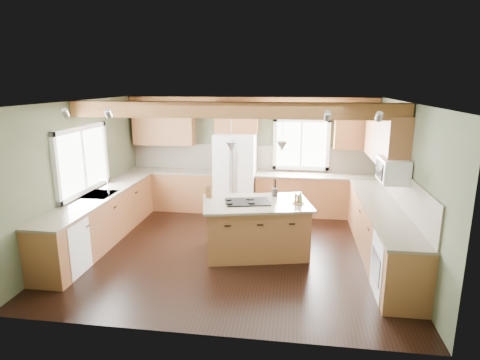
# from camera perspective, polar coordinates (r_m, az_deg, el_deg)

# --- Properties ---
(floor) EXTENTS (5.60, 5.60, 0.00)m
(floor) POSITION_cam_1_polar(r_m,az_deg,el_deg) (7.27, -0.84, -9.88)
(floor) COLOR black
(floor) RESTS_ON ground
(ceiling) EXTENTS (5.60, 5.60, 0.00)m
(ceiling) POSITION_cam_1_polar(r_m,az_deg,el_deg) (6.66, -0.92, 11.05)
(ceiling) COLOR silver
(ceiling) RESTS_ON wall_back
(wall_back) EXTENTS (5.60, 0.00, 5.60)m
(wall_back) POSITION_cam_1_polar(r_m,az_deg,el_deg) (9.28, 1.51, 3.75)
(wall_back) COLOR #424C36
(wall_back) RESTS_ON ground
(wall_left) EXTENTS (0.00, 5.00, 5.00)m
(wall_left) POSITION_cam_1_polar(r_m,az_deg,el_deg) (7.78, -21.70, 0.80)
(wall_left) COLOR #424C36
(wall_left) RESTS_ON ground
(wall_right) EXTENTS (0.00, 5.00, 5.00)m
(wall_right) POSITION_cam_1_polar(r_m,az_deg,el_deg) (7.00, 22.40, -0.64)
(wall_right) COLOR #424C36
(wall_right) RESTS_ON ground
(ceiling_beam) EXTENTS (5.55, 0.26, 0.26)m
(ceiling_beam) POSITION_cam_1_polar(r_m,az_deg,el_deg) (6.62, -0.99, 9.91)
(ceiling_beam) COLOR brown
(ceiling_beam) RESTS_ON ceiling
(soffit_trim) EXTENTS (5.55, 0.20, 0.10)m
(soffit_trim) POSITION_cam_1_polar(r_m,az_deg,el_deg) (9.04, 1.49, 11.40)
(soffit_trim) COLOR brown
(soffit_trim) RESTS_ON ceiling
(backsplash_back) EXTENTS (5.58, 0.03, 0.58)m
(backsplash_back) POSITION_cam_1_polar(r_m,az_deg,el_deg) (9.28, 1.50, 3.19)
(backsplash_back) COLOR brown
(backsplash_back) RESTS_ON wall_back
(backsplash_right) EXTENTS (0.03, 3.70, 0.58)m
(backsplash_right) POSITION_cam_1_polar(r_m,az_deg,el_deg) (7.06, 22.12, -1.25)
(backsplash_right) COLOR brown
(backsplash_right) RESTS_ON wall_right
(base_cab_back_left) EXTENTS (2.02, 0.60, 0.88)m
(base_cab_back_left) POSITION_cam_1_polar(r_m,az_deg,el_deg) (9.55, -9.47, -1.43)
(base_cab_back_left) COLOR brown
(base_cab_back_left) RESTS_ON floor
(counter_back_left) EXTENTS (2.06, 0.64, 0.04)m
(counter_back_left) POSITION_cam_1_polar(r_m,az_deg,el_deg) (9.44, -9.58, 1.26)
(counter_back_left) COLOR brown
(counter_back_left) RESTS_ON base_cab_back_left
(base_cab_back_right) EXTENTS (2.62, 0.60, 0.88)m
(base_cab_back_right) POSITION_cam_1_polar(r_m,az_deg,el_deg) (9.13, 10.59, -2.19)
(base_cab_back_right) COLOR brown
(base_cab_back_right) RESTS_ON floor
(counter_back_right) EXTENTS (2.66, 0.64, 0.04)m
(counter_back_right) POSITION_cam_1_polar(r_m,az_deg,el_deg) (9.02, 10.72, 0.62)
(counter_back_right) COLOR brown
(counter_back_right) RESTS_ON base_cab_back_right
(base_cab_left) EXTENTS (0.60, 3.70, 0.88)m
(base_cab_left) POSITION_cam_1_polar(r_m,az_deg,el_deg) (7.91, -19.07, -5.26)
(base_cab_left) COLOR brown
(base_cab_left) RESTS_ON floor
(counter_left) EXTENTS (0.64, 3.74, 0.04)m
(counter_left) POSITION_cam_1_polar(r_m,az_deg,el_deg) (7.78, -19.34, -2.05)
(counter_left) COLOR brown
(counter_left) RESTS_ON base_cab_left
(base_cab_right) EXTENTS (0.60, 3.70, 0.88)m
(base_cab_right) POSITION_cam_1_polar(r_m,az_deg,el_deg) (7.23, 19.36, -7.09)
(base_cab_right) COLOR brown
(base_cab_right) RESTS_ON floor
(counter_right) EXTENTS (0.64, 3.74, 0.04)m
(counter_right) POSITION_cam_1_polar(r_m,az_deg,el_deg) (7.08, 19.66, -3.60)
(counter_right) COLOR brown
(counter_right) RESTS_ON base_cab_right
(upper_cab_back_left) EXTENTS (1.40, 0.35, 0.90)m
(upper_cab_back_left) POSITION_cam_1_polar(r_m,az_deg,el_deg) (9.45, -10.77, 7.68)
(upper_cab_back_left) COLOR brown
(upper_cab_back_left) RESTS_ON wall_back
(upper_cab_over_fridge) EXTENTS (0.96, 0.35, 0.70)m
(upper_cab_over_fridge) POSITION_cam_1_polar(r_m,az_deg,el_deg) (9.03, -0.50, 8.92)
(upper_cab_over_fridge) COLOR brown
(upper_cab_over_fridge) RESTS_ON wall_back
(upper_cab_right) EXTENTS (0.35, 2.20, 0.90)m
(upper_cab_right) POSITION_cam_1_polar(r_m,az_deg,el_deg) (7.70, 19.98, 5.75)
(upper_cab_right) COLOR brown
(upper_cab_right) RESTS_ON wall_right
(upper_cab_back_corner) EXTENTS (0.90, 0.35, 0.90)m
(upper_cab_back_corner) POSITION_cam_1_polar(r_m,az_deg,el_deg) (9.04, 16.16, 7.12)
(upper_cab_back_corner) COLOR brown
(upper_cab_back_corner) RESTS_ON wall_back
(window_left) EXTENTS (0.04, 1.60, 1.05)m
(window_left) POSITION_cam_1_polar(r_m,az_deg,el_deg) (7.77, -21.56, 2.68)
(window_left) COLOR white
(window_left) RESTS_ON wall_left
(window_back) EXTENTS (1.10, 0.04, 1.00)m
(window_back) POSITION_cam_1_polar(r_m,az_deg,el_deg) (9.16, 8.70, 5.05)
(window_back) COLOR white
(window_back) RESTS_ON wall_back
(sink) EXTENTS (0.50, 0.65, 0.03)m
(sink) POSITION_cam_1_polar(r_m,az_deg,el_deg) (7.78, -19.34, -2.01)
(sink) COLOR #262628
(sink) RESTS_ON counter_left
(faucet) EXTENTS (0.02, 0.02, 0.28)m
(faucet) POSITION_cam_1_polar(r_m,az_deg,el_deg) (7.66, -18.23, -1.03)
(faucet) COLOR #B2B2B7
(faucet) RESTS_ON sink
(dishwasher) EXTENTS (0.60, 0.60, 0.84)m
(dishwasher) POSITION_cam_1_polar(r_m,az_deg,el_deg) (6.86, -23.90, -8.75)
(dishwasher) COLOR white
(dishwasher) RESTS_ON floor
(oven) EXTENTS (0.60, 0.72, 0.84)m
(oven) POSITION_cam_1_polar(r_m,az_deg,el_deg) (6.06, 21.60, -11.51)
(oven) COLOR white
(oven) RESTS_ON floor
(microwave) EXTENTS (0.40, 0.70, 0.38)m
(microwave) POSITION_cam_1_polar(r_m,az_deg,el_deg) (6.84, 20.91, 1.34)
(microwave) COLOR white
(microwave) RESTS_ON wall_right
(pendant_left) EXTENTS (0.18, 0.18, 0.16)m
(pendant_left) POSITION_cam_1_polar(r_m,az_deg,el_deg) (6.60, -1.25, 4.74)
(pendant_left) COLOR #B2B2B7
(pendant_left) RESTS_ON ceiling
(pendant_right) EXTENTS (0.18, 0.18, 0.16)m
(pendant_right) POSITION_cam_1_polar(r_m,az_deg,el_deg) (6.71, 5.99, 4.81)
(pendant_right) COLOR #B2B2B7
(pendant_right) RESTS_ON ceiling
(refrigerator) EXTENTS (0.90, 0.74, 1.80)m
(refrigerator) POSITION_cam_1_polar(r_m,az_deg,el_deg) (9.03, -0.67, 0.88)
(refrigerator) COLOR white
(refrigerator) RESTS_ON floor
(island) EXTENTS (1.88, 1.38, 0.88)m
(island) POSITION_cam_1_polar(r_m,az_deg,el_deg) (7.01, 2.28, -6.92)
(island) COLOR brown
(island) RESTS_ON floor
(island_top) EXTENTS (2.01, 1.52, 0.04)m
(island_top) POSITION_cam_1_polar(r_m,az_deg,el_deg) (6.86, 2.32, -3.33)
(island_top) COLOR brown
(island_top) RESTS_ON island
(cooktop) EXTENTS (0.82, 0.64, 0.02)m
(cooktop) POSITION_cam_1_polar(r_m,az_deg,el_deg) (6.84, 1.15, -3.12)
(cooktop) COLOR black
(cooktop) RESTS_ON island_top
(knife_block) EXTENTS (0.11, 0.08, 0.18)m
(knife_block) POSITION_cam_1_polar(r_m,az_deg,el_deg) (7.11, -4.42, -1.82)
(knife_block) COLOR brown
(knife_block) RESTS_ON island_top
(utensil_crock) EXTENTS (0.14, 0.14, 0.14)m
(utensil_crock) POSITION_cam_1_polar(r_m,az_deg,el_deg) (7.22, 4.97, -1.74)
(utensil_crock) COLOR #403933
(utensil_crock) RESTS_ON island_top
(bottle_tray) EXTENTS (0.27, 0.27, 0.20)m
(bottle_tray) POSITION_cam_1_polar(r_m,az_deg,el_deg) (6.81, 8.29, -2.55)
(bottle_tray) COLOR brown
(bottle_tray) RESTS_ON island_top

